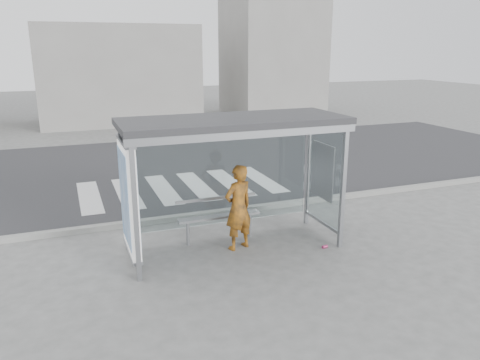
{
  "coord_description": "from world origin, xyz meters",
  "views": [
    {
      "loc": [
        -2.98,
        -8.12,
        3.87
      ],
      "look_at": [
        0.2,
        0.2,
        1.34
      ],
      "focal_mm": 35.0,
      "sensor_mm": 36.0,
      "label": 1
    }
  ],
  "objects_px": {
    "bench": "(219,216)",
    "soda_can": "(325,247)",
    "bus_shelter": "(214,152)",
    "person": "(238,208)"
  },
  "relations": [
    {
      "from": "bench",
      "to": "soda_can",
      "type": "bearing_deg",
      "value": -32.14
    },
    {
      "from": "person",
      "to": "soda_can",
      "type": "bearing_deg",
      "value": 141.41
    },
    {
      "from": "bus_shelter",
      "to": "person",
      "type": "bearing_deg",
      "value": -12.37
    },
    {
      "from": "person",
      "to": "bench",
      "type": "xyz_separation_m",
      "value": [
        -0.22,
        0.53,
        -0.33
      ]
    },
    {
      "from": "bench",
      "to": "soda_can",
      "type": "relative_size",
      "value": 15.08
    },
    {
      "from": "bench",
      "to": "bus_shelter",
      "type": "bearing_deg",
      "value": -116.24
    },
    {
      "from": "bus_shelter",
      "to": "person",
      "type": "xyz_separation_m",
      "value": [
        0.44,
        -0.1,
        -1.12
      ]
    },
    {
      "from": "person",
      "to": "bus_shelter",
      "type": "bearing_deg",
      "value": -29.9
    },
    {
      "from": "bench",
      "to": "soda_can",
      "type": "height_order",
      "value": "bench"
    },
    {
      "from": "bench",
      "to": "soda_can",
      "type": "distance_m",
      "value": 2.23
    }
  ]
}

